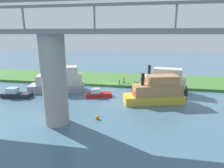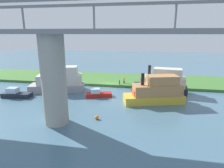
{
  "view_description": "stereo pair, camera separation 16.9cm",
  "coord_description": "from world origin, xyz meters",
  "px_view_note": "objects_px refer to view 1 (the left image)",
  "views": [
    {
      "loc": [
        -7.27,
        36.5,
        10.46
      ],
      "look_at": [
        -1.69,
        5.0,
        2.0
      ],
      "focal_mm": 30.67,
      "sensor_mm": 36.0,
      "label": 1
    },
    {
      "loc": [
        -7.43,
        36.47,
        10.46
      ],
      "look_at": [
        -1.69,
        5.0,
        2.0
      ],
      "focal_mm": 30.67,
      "sensor_mm": 36.0,
      "label": 2
    }
  ],
  "objects_px": {
    "bridge_pylon": "(54,81)",
    "houseboat_blue": "(16,94)",
    "skiff_small": "(161,83)",
    "person_on_bank": "(124,80)",
    "marker_buoy": "(97,117)",
    "pontoon_yellow": "(98,94)",
    "mooring_post": "(119,82)",
    "motorboat_red": "(59,81)",
    "riverboat_paddlewheel": "(156,92)"
  },
  "relations": [
    {
      "from": "houseboat_blue",
      "to": "pontoon_yellow",
      "type": "bearing_deg",
      "value": -168.82
    },
    {
      "from": "person_on_bank",
      "to": "marker_buoy",
      "type": "distance_m",
      "value": 16.82
    },
    {
      "from": "skiff_small",
      "to": "riverboat_paddlewheel",
      "type": "distance_m",
      "value": 5.71
    },
    {
      "from": "marker_buoy",
      "to": "riverboat_paddlewheel",
      "type": "bearing_deg",
      "value": -134.44
    },
    {
      "from": "person_on_bank",
      "to": "marker_buoy",
      "type": "xyz_separation_m",
      "value": [
        1.41,
        16.73,
        -0.95
      ]
    },
    {
      "from": "mooring_post",
      "to": "riverboat_paddlewheel",
      "type": "relative_size",
      "value": 0.09
    },
    {
      "from": "pontoon_yellow",
      "to": "houseboat_blue",
      "type": "relative_size",
      "value": 0.93
    },
    {
      "from": "marker_buoy",
      "to": "person_on_bank",
      "type": "bearing_deg",
      "value": -94.82
    },
    {
      "from": "bridge_pylon",
      "to": "person_on_bank",
      "type": "distance_m",
      "value": 19.83
    },
    {
      "from": "marker_buoy",
      "to": "bridge_pylon",
      "type": "bearing_deg",
      "value": 21.53
    },
    {
      "from": "motorboat_red",
      "to": "houseboat_blue",
      "type": "relative_size",
      "value": 2.1
    },
    {
      "from": "skiff_small",
      "to": "pontoon_yellow",
      "type": "height_order",
      "value": "skiff_small"
    },
    {
      "from": "mooring_post",
      "to": "pontoon_yellow",
      "type": "xyz_separation_m",
      "value": [
        2.74,
        6.86,
        -0.4
      ]
    },
    {
      "from": "bridge_pylon",
      "to": "mooring_post",
      "type": "height_order",
      "value": "bridge_pylon"
    },
    {
      "from": "skiff_small",
      "to": "marker_buoy",
      "type": "xyz_separation_m",
      "value": [
        8.67,
        13.19,
        -1.57
      ]
    },
    {
      "from": "motorboat_red",
      "to": "pontoon_yellow",
      "type": "bearing_deg",
      "value": 165.73
    },
    {
      "from": "riverboat_paddlewheel",
      "to": "motorboat_red",
      "type": "bearing_deg",
      "value": -10.09
    },
    {
      "from": "mooring_post",
      "to": "houseboat_blue",
      "type": "height_order",
      "value": "houseboat_blue"
    },
    {
      "from": "riverboat_paddlewheel",
      "to": "marker_buoy",
      "type": "bearing_deg",
      "value": 45.56
    },
    {
      "from": "bridge_pylon",
      "to": "pontoon_yellow",
      "type": "bearing_deg",
      "value": -102.91
    },
    {
      "from": "riverboat_paddlewheel",
      "to": "skiff_small",
      "type": "bearing_deg",
      "value": -102.2
    },
    {
      "from": "bridge_pylon",
      "to": "person_on_bank",
      "type": "xyz_separation_m",
      "value": [
        -5.91,
        -18.5,
        -4.0
      ]
    },
    {
      "from": "bridge_pylon",
      "to": "houseboat_blue",
      "type": "height_order",
      "value": "bridge_pylon"
    },
    {
      "from": "pontoon_yellow",
      "to": "motorboat_red",
      "type": "distance_m",
      "value": 8.34
    },
    {
      "from": "person_on_bank",
      "to": "bridge_pylon",
      "type": "bearing_deg",
      "value": 72.3
    },
    {
      "from": "skiff_small",
      "to": "bridge_pylon",
      "type": "bearing_deg",
      "value": 48.66
    },
    {
      "from": "pontoon_yellow",
      "to": "marker_buoy",
      "type": "distance_m",
      "value": 8.96
    },
    {
      "from": "mooring_post",
      "to": "houseboat_blue",
      "type": "xyz_separation_m",
      "value": [
        16.39,
        9.56,
        -0.34
      ]
    },
    {
      "from": "motorboat_red",
      "to": "riverboat_paddlewheel",
      "type": "distance_m",
      "value": 17.81
    },
    {
      "from": "person_on_bank",
      "to": "skiff_small",
      "type": "bearing_deg",
      "value": 154.04
    },
    {
      "from": "bridge_pylon",
      "to": "houseboat_blue",
      "type": "xyz_separation_m",
      "value": [
        11.25,
        -7.78,
        -4.62
      ]
    },
    {
      "from": "houseboat_blue",
      "to": "person_on_bank",
      "type": "bearing_deg",
      "value": -148.0
    },
    {
      "from": "pontoon_yellow",
      "to": "motorboat_red",
      "type": "xyz_separation_m",
      "value": [
        7.98,
        -2.03,
        1.36
      ]
    },
    {
      "from": "houseboat_blue",
      "to": "skiff_small",
      "type": "bearing_deg",
      "value": -163.6
    },
    {
      "from": "bridge_pylon",
      "to": "marker_buoy",
      "type": "xyz_separation_m",
      "value": [
        -4.49,
        -1.77,
        -4.95
      ]
    },
    {
      "from": "riverboat_paddlewheel",
      "to": "bridge_pylon",
      "type": "bearing_deg",
      "value": 38.12
    },
    {
      "from": "bridge_pylon",
      "to": "mooring_post",
      "type": "bearing_deg",
      "value": -106.51
    },
    {
      "from": "bridge_pylon",
      "to": "mooring_post",
      "type": "relative_size",
      "value": 12.39
    },
    {
      "from": "riverboat_paddlewheel",
      "to": "pontoon_yellow",
      "type": "bearing_deg",
      "value": -6.52
    },
    {
      "from": "person_on_bank",
      "to": "motorboat_red",
      "type": "xyz_separation_m",
      "value": [
        11.48,
        6.0,
        0.68
      ]
    },
    {
      "from": "motorboat_red",
      "to": "riverboat_paddlewheel",
      "type": "relative_size",
      "value": 1.08
    },
    {
      "from": "motorboat_red",
      "to": "skiff_small",
      "type": "bearing_deg",
      "value": -172.52
    },
    {
      "from": "bridge_pylon",
      "to": "riverboat_paddlewheel",
      "type": "xyz_separation_m",
      "value": [
        -11.96,
        -9.38,
        -3.46
      ]
    },
    {
      "from": "person_on_bank",
      "to": "skiff_small",
      "type": "height_order",
      "value": "skiff_small"
    },
    {
      "from": "pontoon_yellow",
      "to": "marker_buoy",
      "type": "relative_size",
      "value": 9.22
    },
    {
      "from": "pontoon_yellow",
      "to": "marker_buoy",
      "type": "xyz_separation_m",
      "value": [
        -2.09,
        8.7,
        -0.27
      ]
    },
    {
      "from": "mooring_post",
      "to": "person_on_bank",
      "type": "bearing_deg",
      "value": -123.38
    },
    {
      "from": "houseboat_blue",
      "to": "motorboat_red",
      "type": "bearing_deg",
      "value": -140.22
    },
    {
      "from": "bridge_pylon",
      "to": "pontoon_yellow",
      "type": "relative_size",
      "value": 2.26
    },
    {
      "from": "motorboat_red",
      "to": "riverboat_paddlewheel",
      "type": "xyz_separation_m",
      "value": [
        -17.53,
        3.12,
        -0.14
      ]
    }
  ]
}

